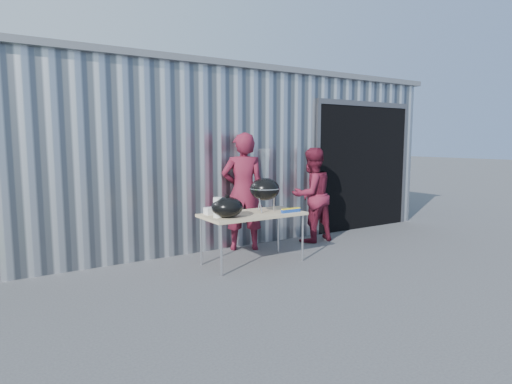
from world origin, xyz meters
TOP-DOWN VIEW (x-y plane):
  - ground at (0.00, 0.00)m, footprint 80.00×80.00m
  - building at (0.92, 4.59)m, footprint 8.20×6.20m
  - folding_table at (-0.00, 0.72)m, footprint 1.50×0.75m
  - kettle_grill at (0.22, 0.74)m, footprint 0.45×0.45m
  - grill_lid at (-0.48, 0.62)m, footprint 0.44×0.44m
  - paper_towels at (-0.60, 0.67)m, footprint 0.12×0.12m
  - white_tub at (-0.55, 0.95)m, footprint 0.20×0.15m
  - foil_box at (0.51, 0.47)m, footprint 0.32×0.06m
  - person_cook at (0.30, 1.49)m, footprint 0.84×0.72m
  - person_bystander at (1.63, 1.33)m, footprint 0.83×0.65m

SIDE VIEW (x-z plane):
  - ground at x=0.00m, z-range 0.00..0.00m
  - folding_table at x=0.00m, z-range 0.33..1.08m
  - foil_box at x=0.51m, z-range 0.75..0.81m
  - white_tub at x=-0.55m, z-range 0.75..0.85m
  - person_bystander at x=1.63m, z-range 0.00..1.69m
  - paper_towels at x=-0.60m, z-range 0.75..1.03m
  - grill_lid at x=-0.48m, z-range 0.74..1.05m
  - person_cook at x=0.30m, z-range 0.00..1.94m
  - kettle_grill at x=0.22m, z-range 0.70..1.64m
  - building at x=0.92m, z-range -0.01..3.09m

